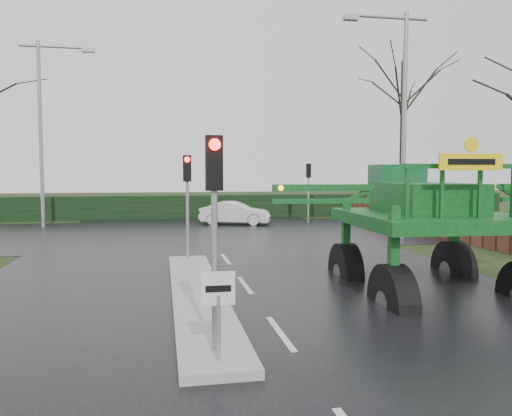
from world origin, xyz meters
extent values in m
plane|color=black|center=(0.00, 0.00, 0.00)|extent=(140.00, 140.00, 0.00)
cube|color=black|center=(0.00, 10.00, 0.00)|extent=(14.00, 80.00, 0.02)
cube|color=black|center=(0.00, 16.00, 0.01)|extent=(80.00, 12.00, 0.02)
cube|color=gray|center=(-1.30, 3.00, 0.09)|extent=(1.20, 10.00, 0.16)
cube|color=black|center=(0.00, 24.00, 0.75)|extent=(44.00, 0.90, 1.50)
cube|color=#592D1E|center=(10.50, 16.00, 0.60)|extent=(0.40, 20.00, 1.20)
cylinder|color=gray|center=(-1.30, -1.50, 0.65)|extent=(0.07, 0.07, 1.00)
cube|color=silver|center=(-1.30, -1.50, 1.25)|extent=(0.50, 0.04, 0.50)
cube|color=black|center=(-1.30, -1.52, 1.25)|extent=(0.38, 0.01, 0.10)
cylinder|color=gray|center=(-1.30, -1.00, 1.75)|extent=(0.10, 0.10, 3.50)
cube|color=black|center=(-1.30, -1.00, 3.10)|extent=(0.26, 0.22, 0.85)
sphere|color=#FF0C07|center=(-1.30, -1.13, 3.38)|extent=(0.18, 0.18, 0.18)
cylinder|color=gray|center=(-1.30, 7.50, 1.75)|extent=(0.10, 0.10, 3.50)
cube|color=black|center=(-1.30, 7.50, 3.10)|extent=(0.26, 0.22, 0.85)
sphere|color=#FF0C07|center=(-1.30, 7.37, 3.38)|extent=(0.18, 0.18, 0.18)
cylinder|color=gray|center=(6.50, 20.00, 1.75)|extent=(0.10, 0.10, 3.50)
cube|color=black|center=(6.50, 20.00, 3.10)|extent=(0.26, 0.22, 0.85)
sphere|color=#FF0C07|center=(6.50, 20.13, 3.38)|extent=(0.18, 0.18, 0.18)
cylinder|color=gray|center=(8.50, 12.00, 5.00)|extent=(0.20, 0.20, 10.00)
cylinder|color=gray|center=(7.70, 12.00, 9.70)|extent=(3.52, 0.14, 0.14)
cube|color=gray|center=(5.94, 12.00, 9.58)|extent=(0.65, 0.30, 0.20)
cylinder|color=gray|center=(-8.50, 20.00, 5.00)|extent=(0.20, 0.20, 10.00)
cylinder|color=gray|center=(-7.70, 20.00, 9.70)|extent=(3.52, 0.14, 0.14)
cube|color=gray|center=(-5.94, 20.00, 9.58)|extent=(0.65, 0.30, 0.20)
cylinder|color=black|center=(13.00, 21.00, 5.00)|extent=(0.32, 0.32, 10.00)
cone|color=black|center=(13.00, 21.00, 10.80)|extent=(0.24, 0.24, 2.50)
cylinder|color=black|center=(1.35, 3.23, 0.93)|extent=(0.60, 1.87, 1.85)
cylinder|color=#595B56|center=(1.35, 3.23, 0.93)|extent=(0.58, 0.67, 0.65)
cube|color=#0B3E0E|center=(1.35, 3.23, 2.08)|extent=(0.21, 0.21, 2.13)
cylinder|color=black|center=(4.68, 3.07, 0.93)|extent=(0.60, 1.87, 1.85)
cylinder|color=#595B56|center=(4.68, 3.07, 0.93)|extent=(0.58, 0.67, 0.65)
cube|color=#0B3E0E|center=(4.68, 3.07, 2.08)|extent=(0.21, 0.21, 2.13)
cylinder|color=black|center=(1.19, -0.10, 0.93)|extent=(0.60, 1.87, 1.85)
cylinder|color=#595B56|center=(1.19, -0.10, 0.93)|extent=(0.58, 0.67, 0.65)
cube|color=#0B3E0E|center=(1.19, -0.10, 2.08)|extent=(0.21, 0.21, 2.13)
cylinder|color=black|center=(4.52, -0.26, 0.93)|extent=(0.60, 1.87, 1.85)
cylinder|color=#595B56|center=(4.52, -0.26, 0.93)|extent=(0.58, 0.67, 0.65)
cube|color=#0B3E0E|center=(2.93, 1.49, 2.69)|extent=(4.10, 4.63, 0.32)
cube|color=#0B3E0E|center=(2.94, 1.67, 3.20)|extent=(2.17, 2.87, 0.83)
cube|color=#114B27|center=(3.03, 3.52, 3.52)|extent=(1.44, 1.18, 1.20)
cube|color=#0B3E0E|center=(2.86, 0.00, 4.03)|extent=(2.78, 0.24, 0.11)
cube|color=#0B3E0E|center=(-0.05, 1.26, 3.52)|extent=(2.41, 0.28, 0.17)
sphere|color=orange|center=(-1.07, 1.21, 3.52)|extent=(0.13, 0.13, 0.13)
cube|color=yellow|center=(2.85, -0.37, 4.12)|extent=(1.48, 0.13, 0.37)
cube|color=black|center=(2.85, -0.37, 4.12)|extent=(1.11, 0.06, 0.13)
cylinder|color=yellow|center=(2.85, -0.37, 4.49)|extent=(0.33, 0.05, 0.33)
imported|color=silver|center=(1.98, 19.42, 0.00)|extent=(4.21, 2.52, 1.31)
camera|label=1|loc=(-2.09, -8.72, 2.95)|focal=35.00mm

